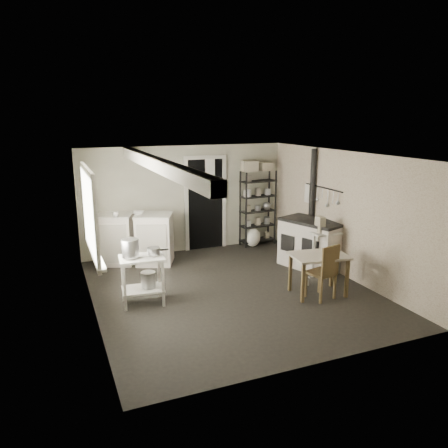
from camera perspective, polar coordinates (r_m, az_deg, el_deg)
name	(u,v)px	position (r m, az deg, el deg)	size (l,w,h in m)	color
floor	(231,290)	(7.56, 0.87, -8.63)	(5.00, 5.00, 0.00)	black
ceiling	(231,155)	(7.01, 0.94, 9.01)	(5.00, 5.00, 0.00)	silver
wall_back	(186,199)	(9.50, -5.05, 3.25)	(4.50, 0.02, 2.30)	#B5B29A
wall_front	(317,274)	(5.10, 12.10, -6.46)	(4.50, 0.02, 2.30)	#B5B29A
wall_left	(89,239)	(6.67, -17.17, -1.92)	(0.02, 5.00, 2.30)	#B5B29A
wall_right	(343,214)	(8.32, 15.30, 1.29)	(0.02, 5.00, 2.30)	#B5B29A
window	(88,213)	(6.79, -17.29, 1.38)	(0.12, 1.76, 1.28)	beige
doorway	(206,205)	(9.64, -2.42, 2.54)	(0.96, 0.10, 2.08)	beige
ceiling_beam	(157,164)	(6.64, -8.71, 7.72)	(0.18, 5.00, 0.18)	beige
wallpaper_panel	(343,214)	(8.32, 15.24, 1.28)	(0.01, 5.00, 2.30)	beige
utensil_rail	(323,188)	(8.69, 12.75, 4.64)	(0.06, 1.20, 0.44)	silver
prep_table	(143,280)	(7.02, -10.59, -7.17)	(0.68, 0.49, 0.78)	beige
stockpot	(130,248)	(6.82, -12.14, -3.10)	(0.26, 0.26, 0.28)	silver
saucepan	(154,251)	(6.92, -9.19, -3.50)	(0.20, 0.20, 0.11)	silver
bucket	(148,280)	(7.05, -9.86, -7.18)	(0.23, 0.23, 0.25)	silver
base_cabinets	(136,241)	(8.96, -11.47, -2.17)	(1.55, 0.66, 1.02)	silver
mixing_bowl	(138,217)	(8.78, -11.13, 0.86)	(0.29, 0.29, 0.07)	silver
counter_cup	(116,220)	(8.62, -13.94, 0.56)	(0.12, 0.12, 0.10)	silver
shelf_rack	(258,204)	(9.97, 4.44, 2.59)	(0.81, 0.31, 1.71)	black
shelf_jar	(246,187)	(9.75, 2.91, 4.91)	(0.09, 0.09, 0.21)	silver
storage_box_a	(250,157)	(9.77, 3.36, 8.67)	(0.34, 0.30, 0.23)	#C0B69B
storage_box_b	(265,158)	(9.90, 5.39, 8.59)	(0.28, 0.26, 0.18)	#C0B69B
stove	(311,246)	(8.69, 11.34, -2.80)	(0.67, 1.21, 0.95)	silver
stovepipe	(313,184)	(8.92, 11.50, 5.20)	(0.11, 0.11, 1.48)	black
side_ledge	(325,253)	(8.30, 13.07, -3.77)	(0.54, 0.29, 0.83)	beige
oats_box	(320,223)	(8.13, 12.44, 0.14)	(0.12, 0.20, 0.29)	#C0B69B
work_table	(318,272)	(7.45, 12.20, -6.19)	(0.90, 0.63, 0.69)	beige
table_cup	(329,247)	(7.37, 13.61, -2.96)	(0.11, 0.11, 0.10)	silver
chair	(321,270)	(7.26, 12.57, -5.86)	(0.38, 0.40, 0.93)	brown
flour_sack	(253,236)	(9.95, 3.77, -1.62)	(0.36, 0.30, 0.43)	white
floor_crock	(306,281)	(7.89, 10.68, -7.32)	(0.12, 0.12, 0.14)	silver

